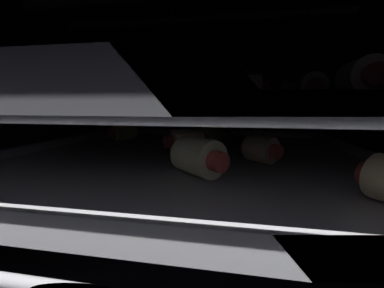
# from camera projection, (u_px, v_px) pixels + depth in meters

# --- Properties ---
(ground_plane) EXTENTS (0.54, 0.51, 0.01)m
(ground_plane) POSITION_uv_depth(u_px,v_px,m) (188.00, 249.00, 0.33)
(ground_plane) COLOR black
(oven_wall_back) EXTENTS (0.54, 0.01, 0.32)m
(oven_wall_back) POSITION_uv_depth(u_px,v_px,m) (211.00, 112.00, 0.54)
(oven_wall_back) COLOR black
(oven_wall_back) RESTS_ON ground_plane
(oven_wall_left) EXTENTS (0.01, 0.48, 0.32)m
(oven_wall_left) POSITION_uv_depth(u_px,v_px,m) (1.00, 117.00, 0.35)
(oven_wall_left) COLOR black
(oven_wall_left) RESTS_ON ground_plane
(oven_rack_lower) EXTENTS (0.49, 0.47, 0.01)m
(oven_rack_lower) POSITION_uv_depth(u_px,v_px,m) (188.00, 164.00, 0.31)
(oven_rack_lower) COLOR #B7B7BC
(baking_tray_lower) EXTENTS (0.40, 0.40, 0.02)m
(baking_tray_lower) POSITION_uv_depth(u_px,v_px,m) (188.00, 157.00, 0.31)
(baking_tray_lower) COLOR silver
(baking_tray_lower) RESTS_ON oven_rack_lower
(pig_in_blanket_lower_0) EXTENTS (0.06, 0.05, 0.03)m
(pig_in_blanket_lower_0) POSITION_uv_depth(u_px,v_px,m) (198.00, 157.00, 0.22)
(pig_in_blanket_lower_0) COLOR beige
(pig_in_blanket_lower_0) RESTS_ON baking_tray_lower
(pig_in_blanket_lower_1) EXTENTS (0.04, 0.06, 0.02)m
(pig_in_blanket_lower_1) POSITION_uv_depth(u_px,v_px,m) (125.00, 133.00, 0.43)
(pig_in_blanket_lower_1) COLOR beige
(pig_in_blanket_lower_1) RESTS_ON baking_tray_lower
(pig_in_blanket_lower_2) EXTENTS (0.05, 0.05, 0.03)m
(pig_in_blanket_lower_2) POSITION_uv_depth(u_px,v_px,m) (186.00, 140.00, 0.32)
(pig_in_blanket_lower_2) COLOR beige
(pig_in_blanket_lower_2) RESTS_ON baking_tray_lower
(pig_in_blanket_lower_4) EXTENTS (0.04, 0.04, 0.03)m
(pig_in_blanket_lower_4) POSITION_uv_depth(u_px,v_px,m) (261.00, 149.00, 0.27)
(pig_in_blanket_lower_4) COLOR beige
(pig_in_blanket_lower_4) RESTS_ON baking_tray_lower
(pig_in_blanket_lower_5) EXTENTS (0.06, 0.04, 0.03)m
(pig_in_blanket_lower_5) POSITION_uv_depth(u_px,v_px,m) (214.00, 131.00, 0.44)
(pig_in_blanket_lower_5) COLOR beige
(pig_in_blanket_lower_5) RESTS_ON baking_tray_lower
(oven_rack_upper) EXTENTS (0.49, 0.47, 0.01)m
(oven_rack_upper) POSITION_uv_depth(u_px,v_px,m) (188.00, 110.00, 0.30)
(oven_rack_upper) COLOR #B7B7BC
(baking_tray_upper) EXTENTS (0.40, 0.40, 0.03)m
(baking_tray_upper) POSITION_uv_depth(u_px,v_px,m) (188.00, 102.00, 0.30)
(baking_tray_upper) COLOR #4C4C51
(baking_tray_upper) RESTS_ON oven_rack_upper
(pig_in_blanket_upper_0) EXTENTS (0.05, 0.03, 0.03)m
(pig_in_blanket_upper_0) POSITION_uv_depth(u_px,v_px,m) (198.00, 77.00, 0.20)
(pig_in_blanket_upper_0) COLOR beige
(pig_in_blanket_upper_0) RESTS_ON baking_tray_upper
(pig_in_blanket_upper_1) EXTENTS (0.05, 0.04, 0.03)m
(pig_in_blanket_upper_1) POSITION_uv_depth(u_px,v_px,m) (56.00, 87.00, 0.31)
(pig_in_blanket_upper_1) COLOR beige
(pig_in_blanket_upper_1) RESTS_ON baking_tray_upper
(pig_in_blanket_upper_2) EXTENTS (0.06, 0.03, 0.03)m
(pig_in_blanket_upper_2) POSITION_uv_depth(u_px,v_px,m) (242.00, 87.00, 0.29)
(pig_in_blanket_upper_2) COLOR beige
(pig_in_blanket_upper_2) RESTS_ON baking_tray_upper
(pig_in_blanket_upper_3) EXTENTS (0.05, 0.03, 0.03)m
(pig_in_blanket_upper_3) POSITION_uv_depth(u_px,v_px,m) (291.00, 91.00, 0.39)
(pig_in_blanket_upper_3) COLOR beige
(pig_in_blanket_upper_3) RESTS_ON baking_tray_upper
(pig_in_blanket_upper_4) EXTENTS (0.03, 0.05, 0.03)m
(pig_in_blanket_upper_4) POSITION_uv_depth(u_px,v_px,m) (363.00, 77.00, 0.20)
(pig_in_blanket_upper_4) COLOR beige
(pig_in_blanket_upper_4) RESTS_ON baking_tray_upper
(pig_in_blanket_upper_6) EXTENTS (0.05, 0.04, 0.03)m
(pig_in_blanket_upper_6) POSITION_uv_depth(u_px,v_px,m) (104.00, 82.00, 0.26)
(pig_in_blanket_upper_6) COLOR beige
(pig_in_blanket_upper_6) RESTS_ON baking_tray_upper
(pig_in_blanket_upper_7) EXTENTS (0.03, 0.06, 0.03)m
(pig_in_blanket_upper_7) POSITION_uv_depth(u_px,v_px,m) (311.00, 86.00, 0.33)
(pig_in_blanket_upper_7) COLOR beige
(pig_in_blanket_upper_7) RESTS_ON baking_tray_upper
(pig_in_blanket_upper_8) EXTENTS (0.05, 0.03, 0.03)m
(pig_in_blanket_upper_8) POSITION_uv_depth(u_px,v_px,m) (126.00, 88.00, 0.34)
(pig_in_blanket_upper_8) COLOR beige
(pig_in_blanket_upper_8) RESTS_ON baking_tray_upper
(pig_in_blanket_upper_9) EXTENTS (0.06, 0.04, 0.03)m
(pig_in_blanket_upper_9) POSITION_uv_depth(u_px,v_px,m) (181.00, 86.00, 0.30)
(pig_in_blanket_upper_9) COLOR beige
(pig_in_blanket_upper_9) RESTS_ON baking_tray_upper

